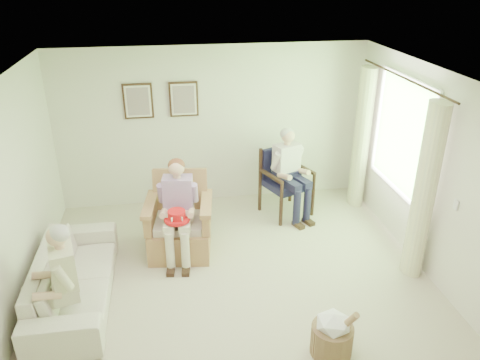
{
  "coord_description": "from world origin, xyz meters",
  "views": [
    {
      "loc": [
        -0.72,
        -4.48,
        3.73
      ],
      "look_at": [
        0.19,
        1.17,
        1.05
      ],
      "focal_mm": 35.0,
      "sensor_mm": 36.0,
      "label": 1
    }
  ],
  "objects_px": {
    "wood_armchair": "(285,178)",
    "person_dark": "(289,167)",
    "hatbox": "(332,334)",
    "sofa": "(74,277)",
    "wicker_armchair": "(180,228)",
    "person_sofa": "(60,276)",
    "red_hat": "(177,217)",
    "person_wicker": "(178,204)"
  },
  "relations": [
    {
      "from": "person_wicker",
      "to": "red_hat",
      "type": "height_order",
      "value": "person_wicker"
    },
    {
      "from": "wicker_armchair",
      "to": "sofa",
      "type": "distance_m",
      "value": 1.56
    },
    {
      "from": "wicker_armchair",
      "to": "red_hat",
      "type": "xyz_separation_m",
      "value": [
        -0.03,
        -0.35,
        0.38
      ]
    },
    {
      "from": "person_wicker",
      "to": "person_sofa",
      "type": "distance_m",
      "value": 1.82
    },
    {
      "from": "person_wicker",
      "to": "hatbox",
      "type": "height_order",
      "value": "person_wicker"
    },
    {
      "from": "wood_armchair",
      "to": "hatbox",
      "type": "height_order",
      "value": "wood_armchair"
    },
    {
      "from": "sofa",
      "to": "person_sofa",
      "type": "xyz_separation_m",
      "value": [
        -0.0,
        -0.56,
        0.42
      ]
    },
    {
      "from": "sofa",
      "to": "person_dark",
      "type": "distance_m",
      "value": 3.48
    },
    {
      "from": "sofa",
      "to": "person_sofa",
      "type": "relative_size",
      "value": 1.67
    },
    {
      "from": "wood_armchair",
      "to": "sofa",
      "type": "relative_size",
      "value": 0.49
    },
    {
      "from": "person_wicker",
      "to": "wicker_armchair",
      "type": "bearing_deg",
      "value": 97.31
    },
    {
      "from": "person_wicker",
      "to": "wood_armchair",
      "type": "bearing_deg",
      "value": 38.7
    },
    {
      "from": "person_sofa",
      "to": "sofa",
      "type": "bearing_deg",
      "value": 166.32
    },
    {
      "from": "wood_armchair",
      "to": "person_sofa",
      "type": "height_order",
      "value": "person_sofa"
    },
    {
      "from": "person_dark",
      "to": "red_hat",
      "type": "xyz_separation_m",
      "value": [
        -1.77,
        -1.09,
        -0.11
      ]
    },
    {
      "from": "wicker_armchair",
      "to": "hatbox",
      "type": "relative_size",
      "value": 1.72
    },
    {
      "from": "sofa",
      "to": "red_hat",
      "type": "distance_m",
      "value": 1.43
    },
    {
      "from": "wicker_armchair",
      "to": "person_sofa",
      "type": "bearing_deg",
      "value": -124.94
    },
    {
      "from": "red_hat",
      "to": "hatbox",
      "type": "distance_m",
      "value": 2.43
    },
    {
      "from": "person_dark",
      "to": "person_sofa",
      "type": "height_order",
      "value": "person_dark"
    },
    {
      "from": "wicker_armchair",
      "to": "person_sofa",
      "type": "relative_size",
      "value": 0.87
    },
    {
      "from": "wood_armchair",
      "to": "sofa",
      "type": "height_order",
      "value": "wood_armchair"
    },
    {
      "from": "wicker_armchair",
      "to": "sofa",
      "type": "bearing_deg",
      "value": -138.81
    },
    {
      "from": "wood_armchair",
      "to": "person_wicker",
      "type": "bearing_deg",
      "value": -171.06
    },
    {
      "from": "wood_armchair",
      "to": "person_dark",
      "type": "bearing_deg",
      "value": -112.45
    },
    {
      "from": "sofa",
      "to": "red_hat",
      "type": "relative_size",
      "value": 6.36
    },
    {
      "from": "person_dark",
      "to": "person_sofa",
      "type": "relative_size",
      "value": 1.1
    },
    {
      "from": "sofa",
      "to": "hatbox",
      "type": "height_order",
      "value": "hatbox"
    },
    {
      "from": "sofa",
      "to": "person_sofa",
      "type": "distance_m",
      "value": 0.7
    },
    {
      "from": "wood_armchair",
      "to": "person_dark",
      "type": "relative_size",
      "value": 0.75
    },
    {
      "from": "person_wicker",
      "to": "red_hat",
      "type": "relative_size",
      "value": 4.13
    },
    {
      "from": "wicker_armchair",
      "to": "person_sofa",
      "type": "xyz_separation_m",
      "value": [
        -1.3,
        -1.43,
        0.38
      ]
    },
    {
      "from": "wicker_armchair",
      "to": "wood_armchair",
      "type": "distance_m",
      "value": 1.98
    },
    {
      "from": "wood_armchair",
      "to": "red_hat",
      "type": "xyz_separation_m",
      "value": [
        -1.77,
        -1.26,
        0.15
      ]
    },
    {
      "from": "wicker_armchair",
      "to": "red_hat",
      "type": "bearing_deg",
      "value": -88.14
    },
    {
      "from": "wood_armchair",
      "to": "person_wicker",
      "type": "xyz_separation_m",
      "value": [
        -1.74,
        -1.06,
        0.24
      ]
    },
    {
      "from": "wood_armchair",
      "to": "person_wicker",
      "type": "distance_m",
      "value": 2.05
    },
    {
      "from": "person_dark",
      "to": "red_hat",
      "type": "height_order",
      "value": "person_dark"
    },
    {
      "from": "wicker_armchair",
      "to": "person_wicker",
      "type": "distance_m",
      "value": 0.49
    },
    {
      "from": "hatbox",
      "to": "sofa",
      "type": "bearing_deg",
      "value": 154.25
    },
    {
      "from": "person_wicker",
      "to": "red_hat",
      "type": "xyz_separation_m",
      "value": [
        -0.03,
        -0.2,
        -0.08
      ]
    },
    {
      "from": "red_hat",
      "to": "sofa",
      "type": "bearing_deg",
      "value": -157.48
    }
  ]
}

